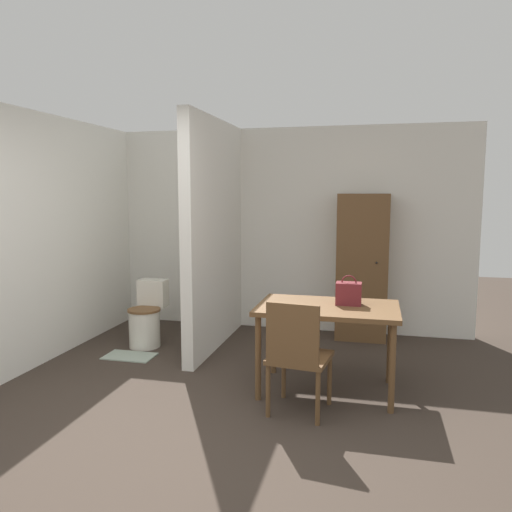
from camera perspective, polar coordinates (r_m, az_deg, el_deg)
ground_plane at (r=3.55m, az=-10.10°, el=-21.70°), size 16.00×16.00×0.00m
wall_back at (r=6.31m, az=1.80°, el=3.06°), size 4.89×0.12×2.50m
wall_left at (r=5.56m, az=-22.72°, el=1.93°), size 0.12×4.26×2.50m
partition_wall at (r=5.52m, az=-4.74°, el=2.43°), size 0.12×1.75×2.50m
dining_table at (r=4.33m, az=8.18°, el=-6.70°), size 1.19×0.76×0.76m
wooden_chair at (r=3.90m, az=4.74°, el=-11.01°), size 0.50×0.50×0.91m
toilet at (r=5.78m, az=-12.37°, el=-6.97°), size 0.36×0.51×0.72m
handbag at (r=4.36m, az=10.54°, el=-4.21°), size 0.21×0.14×0.26m
wooden_cabinet at (r=5.94m, az=12.05°, el=-1.24°), size 0.58×0.42×1.70m
bath_mat at (r=5.50m, az=-14.23°, el=-11.03°), size 0.52×0.31×0.01m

